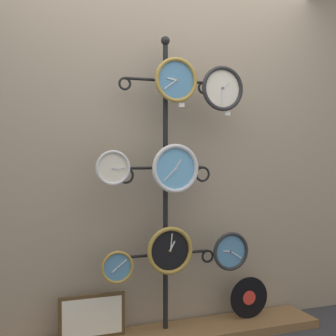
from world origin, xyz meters
name	(u,v)px	position (x,y,z in m)	size (l,w,h in m)	color
shop_wall	(158,134)	(0.00, 0.57, 1.40)	(4.40, 0.04, 2.80)	gray
low_shelf	(169,336)	(0.00, 0.35, 0.03)	(2.20, 0.36, 0.06)	brown
display_stand	(165,232)	(0.00, 0.41, 0.73)	(0.73, 0.34, 2.06)	black
clock_top_center	(176,80)	(0.04, 0.32, 1.75)	(0.30, 0.04, 0.30)	#4C84B2
clock_top_right	(222,89)	(0.38, 0.31, 1.71)	(0.31, 0.04, 0.31)	silver
clock_middle_left	(113,168)	(-0.39, 0.32, 1.17)	(0.23, 0.04, 0.23)	silver
clock_middle_center	(175,169)	(0.03, 0.30, 1.16)	(0.33, 0.04, 0.33)	#60A8DB
clock_bottom_left	(117,267)	(-0.36, 0.32, 0.54)	(0.21, 0.04, 0.21)	#4C84B2
clock_bottom_center	(170,251)	(-0.01, 0.30, 0.62)	(0.32, 0.04, 0.32)	black
clock_bottom_right	(230,251)	(0.45, 0.31, 0.58)	(0.27, 0.04, 0.27)	#4C84B2
vinyl_record	(249,298)	(0.64, 0.37, 0.21)	(0.30, 0.01, 0.30)	black
picture_frame	(92,317)	(-0.51, 0.40, 0.20)	(0.43, 0.02, 0.29)	#4C381E
price_tag_upper	(182,105)	(0.08, 0.32, 1.59)	(0.04, 0.00, 0.03)	white
price_tag_mid	(228,113)	(0.42, 0.31, 1.54)	(0.04, 0.00, 0.03)	white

